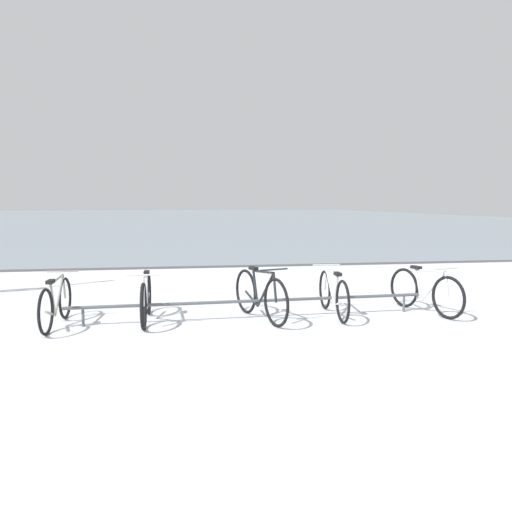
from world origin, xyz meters
The scene contains 7 objects.
ground centered at (0.00, 53.90, -0.04)m, with size 80.00×132.00×0.08m.
bike_rack centered at (0.92, 3.63, 0.27)m, with size 5.62×0.29×0.31m.
bicycle_0 centered at (-2.00, 3.61, 0.35)m, with size 0.46×1.63×0.76m.
bicycle_1 centered at (-0.72, 3.71, 0.36)m, with size 0.46×1.70×0.79m.
bicycle_2 centered at (1.01, 3.56, 0.38)m, with size 0.64×1.67×0.84m.
bicycle_3 centered at (2.20, 3.65, 0.35)m, with size 0.46×1.70×0.77m.
bicycle_4 centered at (3.75, 3.62, 0.36)m, with size 0.59×1.62×0.79m.
Camera 1 is at (-0.21, -3.86, 1.80)m, focal length 34.84 mm.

